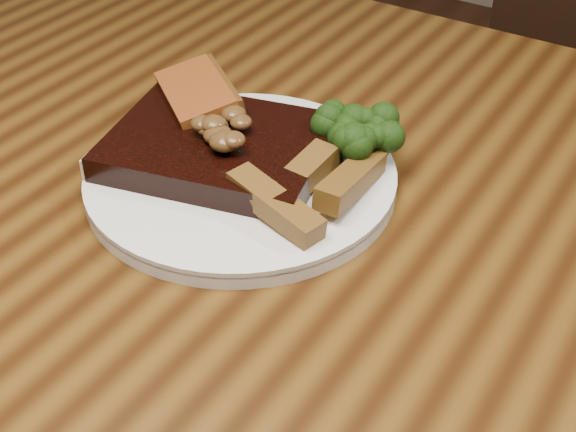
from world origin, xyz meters
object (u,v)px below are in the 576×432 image
object	(u,v)px
dining_table	(286,312)
plate	(241,179)
steak	(219,149)
potato_wedges	(308,195)
garlic_bread	(198,114)

from	to	relation	value
dining_table	plate	xyz separation A→B (m)	(-0.07, 0.03, 0.10)
steak	potato_wedges	xyz separation A→B (m)	(0.10, -0.02, -0.00)
steak	potato_wedges	world-z (taller)	steak
plate	steak	xyz separation A→B (m)	(-0.03, 0.01, 0.02)
dining_table	potato_wedges	distance (m)	0.12
dining_table	steak	world-z (taller)	steak
plate	garlic_bread	world-z (taller)	garlic_bread
steak	dining_table	bearing A→B (deg)	-34.82
dining_table	steak	xyz separation A→B (m)	(-0.09, 0.04, 0.12)
plate	potato_wedges	xyz separation A→B (m)	(0.07, -0.01, 0.02)
steak	potato_wedges	distance (m)	0.10
garlic_bread	dining_table	bearing A→B (deg)	8.79
garlic_bread	potato_wedges	size ratio (longest dim) A/B	0.84
dining_table	plate	world-z (taller)	plate
plate	garlic_bread	bearing A→B (deg)	150.08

